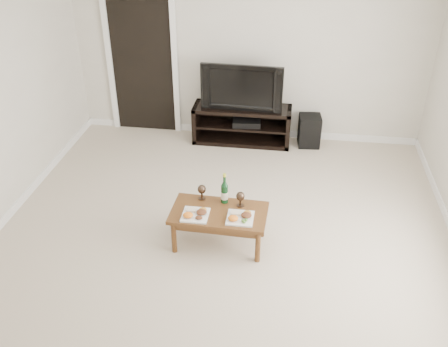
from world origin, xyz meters
TOP-DOWN VIEW (x-y plane):
  - floor at (0.00, 0.00)m, footprint 5.50×5.50m
  - back_wall at (0.00, 2.77)m, footprint 5.00×0.04m
  - doorway at (-1.55, 2.73)m, footprint 0.90×0.02m
  - media_console at (-0.05, 2.50)m, footprint 1.41×0.45m
  - television at (-0.05, 2.50)m, footprint 1.15×0.19m
  - av_receiver at (0.02, 2.48)m, footprint 0.42×0.33m
  - subwoofer at (0.93, 2.52)m, footprint 0.33×0.33m
  - coffee_table at (-0.02, 0.09)m, footprint 1.01×0.57m
  - plate_left at (-0.25, -0.01)m, footprint 0.27×0.27m
  - plate_right at (0.21, -0.00)m, footprint 0.27×0.27m
  - wine_bottle at (0.01, 0.28)m, footprint 0.07×0.07m
  - goblet_left at (-0.24, 0.30)m, footprint 0.09×0.09m
  - goblet_right at (0.18, 0.23)m, footprint 0.09×0.09m

SIDE VIEW (x-z plane):
  - floor at x=0.00m, z-range 0.00..0.00m
  - coffee_table at x=-0.02m, z-range 0.00..0.42m
  - subwoofer at x=0.93m, z-range 0.00..0.46m
  - media_console at x=-0.05m, z-range 0.00..0.55m
  - av_receiver at x=0.02m, z-range 0.29..0.36m
  - plate_left at x=-0.25m, z-range 0.42..0.49m
  - plate_right at x=0.21m, z-range 0.42..0.49m
  - goblet_left at x=-0.24m, z-range 0.42..0.59m
  - goblet_right at x=0.18m, z-range 0.42..0.59m
  - wine_bottle at x=0.01m, z-range 0.42..0.77m
  - television at x=-0.05m, z-range 0.55..1.21m
  - doorway at x=-1.55m, z-range 0.00..2.05m
  - back_wall at x=0.00m, z-range 0.00..2.60m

